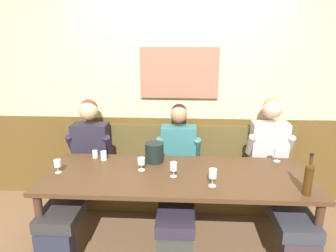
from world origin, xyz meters
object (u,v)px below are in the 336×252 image
dining_table (177,181)px  person_right_seat (276,170)px  person_left_seat (178,172)px  wine_glass_near_bucket (57,164)px  wine_glass_mid_left (141,162)px  wine_glass_center_front (173,167)px  wall_bench (178,183)px  wine_glass_right_end (278,152)px  ice_bucket (154,152)px  water_tumbler_right (95,154)px  wine_glass_by_bottle (213,174)px  water_tumbler_center (104,156)px  person_center_right_seat (82,167)px  wine_bottle_amber_mid (309,178)px

dining_table → person_right_seat: person_right_seat is taller
person_left_seat → wine_glass_near_bucket: size_ratio=10.33×
wine_glass_mid_left → wine_glass_center_front: wine_glass_center_front is taller
wall_bench → wine_glass_right_end: (1.01, -0.36, 0.55)m
ice_bucket → wine_glass_right_end: 1.24m
wine_glass_center_front → water_tumbler_right: 0.93m
wine_glass_by_bottle → water_tumbler_center: size_ratio=1.69×
ice_bucket → water_tumbler_right: ice_bucket is taller
ice_bucket → wine_glass_mid_left: bearing=-116.1°
wine_glass_near_bucket → wine_glass_right_end: wine_glass_right_end is taller
wine_glass_mid_left → wine_glass_near_bucket: (-0.76, -0.10, 0.00)m
wine_glass_right_end → water_tumbler_center: (-1.77, -0.06, -0.05)m
person_center_right_seat → water_tumbler_center: 0.31m
person_center_right_seat → wine_glass_center_front: person_center_right_seat is taller
person_center_right_seat → wine_glass_by_bottle: person_center_right_seat is taller
person_right_seat → wine_glass_mid_left: bearing=-168.2°
wine_bottle_amber_mid → wine_glass_mid_left: wine_bottle_amber_mid is taller
wine_bottle_amber_mid → wine_glass_center_front: 1.11m
person_right_seat → water_tumbler_center: person_right_seat is taller
wine_glass_near_bucket → water_tumbler_right: (0.24, 0.38, -0.05)m
person_right_seat → wine_bottle_amber_mid: bearing=-86.8°
wall_bench → person_left_seat: 0.50m
wine_glass_mid_left → wine_glass_right_end: size_ratio=0.87×
water_tumbler_center → wine_glass_right_end: bearing=2.0°
wall_bench → wine_glass_right_end: size_ratio=19.43×
wine_glass_near_bucket → wine_glass_by_bottle: (1.41, -0.18, 0.02)m
water_tumbler_right → water_tumbler_center: (0.10, -0.05, 0.01)m
person_left_seat → water_tumbler_center: bearing=-177.5°
wine_glass_mid_left → wine_glass_center_front: bearing=-21.0°
wine_bottle_amber_mid → wine_glass_by_bottle: size_ratio=2.28×
dining_table → person_left_seat: (0.00, 0.32, -0.07)m
dining_table → water_tumbler_right: 0.93m
water_tumbler_center → person_center_right_seat: bearing=168.9°
wall_bench → person_center_right_seat: 1.14m
wine_glass_mid_left → wine_glass_right_end: wine_glass_right_end is taller
person_left_seat → water_tumbler_center: person_left_seat is taller
person_center_right_seat → water_tumbler_right: bearing=0.9°
dining_table → wine_glass_mid_left: (-0.34, 0.06, 0.16)m
wine_glass_by_bottle → water_tumbler_right: bearing=154.3°
dining_table → wine_glass_near_bucket: size_ratio=19.30×
wine_glass_near_bucket → wine_glass_right_end: size_ratio=0.90×
person_right_seat → wine_glass_center_front: person_right_seat is taller
wall_bench → water_tumbler_right: (-0.86, -0.37, 0.49)m
wine_bottle_amber_mid → wine_glass_center_front: wine_bottle_amber_mid is taller
wine_glass_near_bucket → wine_glass_right_end: 2.15m
person_center_right_seat → ice_bucket: size_ratio=6.68×
wall_bench → dining_table: bearing=-90.0°
person_center_right_seat → wine_glass_near_bucket: (-0.09, -0.38, 0.20)m
wine_glass_by_bottle → wine_glass_center_front: 0.37m
person_right_seat → wine_glass_by_bottle: person_right_seat is taller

